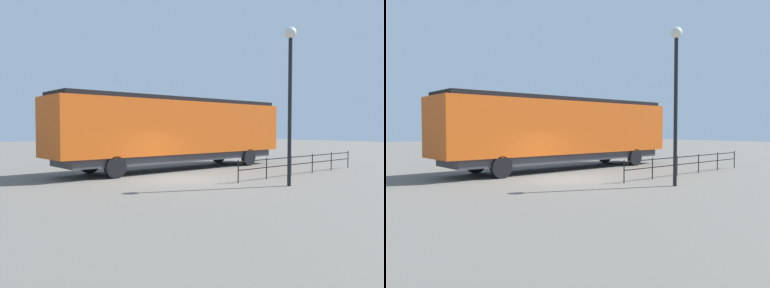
% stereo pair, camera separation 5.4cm
% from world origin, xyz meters
% --- Properties ---
extents(ground_plane, '(120.00, 120.00, 0.00)m').
position_xyz_m(ground_plane, '(0.00, 0.00, 0.00)').
color(ground_plane, '#666059').
extents(locomotive, '(3.10, 15.55, 4.26)m').
position_xyz_m(locomotive, '(-3.83, 3.26, 2.38)').
color(locomotive, '#D15114').
rests_on(locomotive, ground_plane).
extents(lamp_post, '(0.48, 0.48, 6.73)m').
position_xyz_m(lamp_post, '(4.61, 2.13, 4.53)').
color(lamp_post, black).
rests_on(lamp_post, ground_plane).
extents(platform_fence, '(0.05, 10.18, 1.05)m').
position_xyz_m(platform_fence, '(2.63, 6.15, 0.69)').
color(platform_fence, black).
rests_on(platform_fence, ground_plane).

